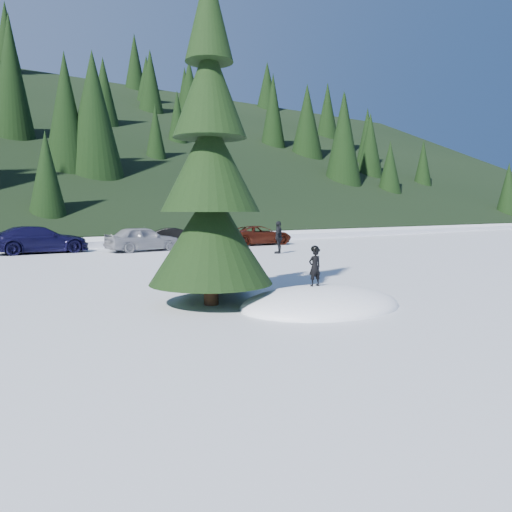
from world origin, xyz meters
TOP-DOWN VIEW (x-y plane):
  - ground at (0.00, 0.00)m, footprint 200.00×200.00m
  - snow_mound at (0.00, 0.00)m, footprint 4.48×3.52m
  - spruce_tall at (-2.20, 1.80)m, footprint 3.20×3.20m
  - spruce_short at (-1.20, 3.20)m, footprint 2.20×2.20m
  - child_skier at (0.04, 0.28)m, footprint 0.39×0.28m
  - adult_0 at (5.25, 13.05)m, footprint 0.97×0.79m
  - adult_1 at (8.63, 12.55)m, footprint 1.10×1.03m
  - adult_2 at (4.69, 12.98)m, footprint 1.14×0.78m
  - car_3 at (-2.19, 20.64)m, footprint 5.35×2.31m
  - car_4 at (3.05, 18.40)m, footprint 4.42×1.91m
  - car_5 at (5.98, 19.72)m, footprint 4.11×2.66m
  - car_6 at (11.73, 18.66)m, footprint 4.96×2.62m

SIDE VIEW (x-z plane):
  - ground at x=0.00m, z-range 0.00..0.00m
  - snow_mound at x=0.00m, z-range -0.48..0.48m
  - car_5 at x=5.98m, z-range 0.00..1.28m
  - car_6 at x=11.73m, z-range 0.00..1.33m
  - car_4 at x=3.05m, z-range 0.00..1.49m
  - car_3 at x=-2.19m, z-range 0.00..1.53m
  - adult_2 at x=4.69m, z-range 0.00..1.63m
  - adult_1 at x=8.63m, z-range 0.00..1.82m
  - adult_0 at x=5.25m, z-range 0.00..1.88m
  - child_skier at x=0.04m, z-range 0.48..1.47m
  - spruce_short at x=-1.20m, z-range -0.58..4.79m
  - spruce_tall at x=-2.20m, z-range -0.98..7.62m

